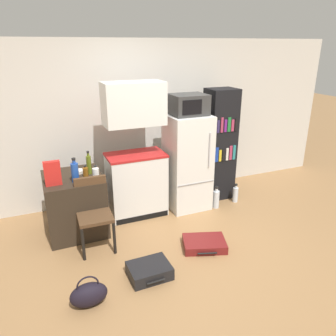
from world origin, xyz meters
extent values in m
plane|color=olive|center=(0.00, 0.00, 0.00)|extent=(24.00, 24.00, 0.00)
cube|color=beige|center=(0.20, 2.00, 1.23)|extent=(6.40, 0.10, 2.45)
cube|color=#2D2319|center=(-1.27, 1.21, 0.39)|extent=(0.73, 0.78, 0.78)
cube|color=silver|center=(-0.37, 1.36, 0.45)|extent=(0.80, 0.49, 0.90)
cube|color=#B21E1E|center=(-0.37, 1.36, 0.91)|extent=(0.82, 0.50, 0.03)
cube|color=silver|center=(-0.37, 1.36, 1.63)|extent=(0.80, 0.41, 0.57)
cube|color=black|center=(-0.37, 1.11, 0.04)|extent=(0.77, 0.01, 0.08)
cube|color=silver|center=(0.41, 1.30, 0.71)|extent=(0.60, 0.59, 1.43)
cube|color=gray|center=(0.41, 1.01, 0.49)|extent=(0.57, 0.01, 0.01)
cylinder|color=silver|center=(0.61, 0.99, 0.97)|extent=(0.02, 0.02, 0.50)
cube|color=#333333|center=(0.41, 1.30, 1.57)|extent=(0.49, 0.40, 0.29)
cube|color=black|center=(0.37, 1.10, 1.57)|extent=(0.29, 0.01, 0.20)
cube|color=black|center=(1.03, 1.42, 0.88)|extent=(0.44, 0.37, 1.75)
cube|color=#193899|center=(0.87, 1.23, 0.79)|extent=(0.05, 0.01, 0.23)
cube|color=gold|center=(0.93, 1.23, 0.77)|extent=(0.04, 0.01, 0.18)
cube|color=black|center=(1.00, 1.23, 0.77)|extent=(0.05, 0.01, 0.18)
cube|color=silver|center=(1.06, 1.23, 0.78)|extent=(0.04, 0.01, 0.20)
cube|color=#A33351|center=(1.12, 1.23, 0.79)|extent=(0.05, 0.01, 0.23)
cube|color=teal|center=(1.18, 1.23, 0.79)|extent=(0.04, 0.01, 0.23)
cube|color=#332856|center=(0.87, 1.23, 1.23)|extent=(0.04, 0.01, 0.19)
cube|color=#A33351|center=(0.93, 1.23, 1.25)|extent=(0.04, 0.01, 0.22)
cube|color=#661E75|center=(1.00, 1.23, 1.23)|extent=(0.04, 0.01, 0.19)
cube|color=#1E7033|center=(1.06, 1.23, 1.24)|extent=(0.05, 0.01, 0.22)
cube|color=#A33351|center=(1.12, 1.23, 1.22)|extent=(0.04, 0.01, 0.18)
cube|color=black|center=(1.18, 1.23, 1.23)|extent=(0.04, 0.01, 0.19)
cylinder|color=#566619|center=(-1.04, 1.22, 0.90)|extent=(0.06, 0.06, 0.24)
cylinder|color=#566619|center=(-1.04, 1.22, 1.04)|extent=(0.03, 0.03, 0.04)
cylinder|color=black|center=(-1.04, 1.22, 1.08)|extent=(0.03, 0.03, 0.02)
cylinder|color=white|center=(-1.00, 1.02, 0.85)|extent=(0.08, 0.08, 0.14)
cylinder|color=white|center=(-1.00, 1.02, 0.93)|extent=(0.04, 0.04, 0.02)
cylinder|color=black|center=(-1.00, 1.02, 0.95)|extent=(0.04, 0.04, 0.01)
cylinder|color=silver|center=(-1.51, 1.31, 0.86)|extent=(0.07, 0.07, 0.16)
cylinder|color=silver|center=(-1.51, 1.31, 0.95)|extent=(0.03, 0.03, 0.03)
cylinder|color=black|center=(-1.51, 1.31, 0.98)|extent=(0.04, 0.04, 0.02)
cylinder|color=brown|center=(-1.10, 1.14, 0.84)|extent=(0.07, 0.07, 0.12)
cylinder|color=brown|center=(-1.10, 1.14, 0.91)|extent=(0.03, 0.03, 0.02)
cylinder|color=black|center=(-1.10, 1.14, 0.93)|extent=(0.04, 0.04, 0.01)
cylinder|color=#1E47A3|center=(-1.25, 1.01, 0.90)|extent=(0.09, 0.09, 0.24)
cylinder|color=#1E47A3|center=(-1.25, 1.01, 1.05)|extent=(0.04, 0.04, 0.04)
cylinder|color=black|center=(-1.25, 1.01, 1.08)|extent=(0.05, 0.05, 0.02)
cylinder|color=silver|center=(-1.17, 1.30, 0.80)|extent=(0.14, 0.14, 0.04)
cube|color=red|center=(-1.50, 1.01, 0.93)|extent=(0.19, 0.07, 0.30)
cylinder|color=black|center=(-1.29, 0.50, 0.21)|extent=(0.04, 0.04, 0.42)
cylinder|color=black|center=(-0.93, 0.49, 0.21)|extent=(0.04, 0.04, 0.42)
cylinder|color=black|center=(-1.28, 0.87, 0.21)|extent=(0.04, 0.04, 0.42)
cylinder|color=black|center=(-0.92, 0.85, 0.21)|extent=(0.04, 0.04, 0.42)
cube|color=#4C331E|center=(-1.11, 0.68, 0.44)|extent=(0.41, 0.41, 0.04)
cube|color=#4C331E|center=(-1.10, 0.86, 0.67)|extent=(0.38, 0.06, 0.42)
cube|color=maroon|center=(0.12, 0.18, 0.05)|extent=(0.60, 0.51, 0.10)
cylinder|color=black|center=(0.06, -0.01, 0.05)|extent=(0.23, 0.09, 0.02)
cube|color=black|center=(-0.69, -0.06, 0.07)|extent=(0.45, 0.35, 0.14)
cylinder|color=black|center=(-0.69, -0.26, 0.07)|extent=(0.20, 0.02, 0.02)
ellipsoid|color=black|center=(-1.36, -0.24, 0.12)|extent=(0.36, 0.20, 0.24)
torus|color=black|center=(-1.36, -0.24, 0.23)|extent=(0.21, 0.02, 0.21)
cylinder|color=silver|center=(1.19, 1.11, 0.12)|extent=(0.08, 0.08, 0.24)
cylinder|color=silver|center=(1.19, 1.11, 0.26)|extent=(0.04, 0.04, 0.04)
cylinder|color=black|center=(1.19, 1.11, 0.29)|extent=(0.04, 0.04, 0.02)
cylinder|color=silver|center=(0.80, 1.06, 0.14)|extent=(0.10, 0.10, 0.27)
cylinder|color=silver|center=(0.80, 1.06, 0.30)|extent=(0.04, 0.04, 0.05)
cylinder|color=black|center=(0.80, 1.06, 0.34)|extent=(0.05, 0.05, 0.03)
camera|label=1|loc=(-1.63, -2.83, 2.37)|focal=35.00mm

